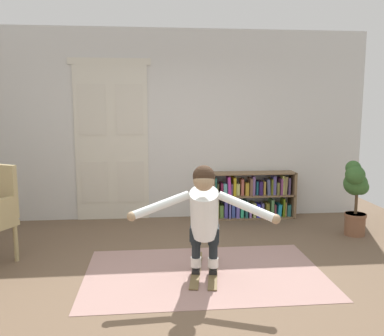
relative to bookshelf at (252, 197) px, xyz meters
name	(u,v)px	position (x,y,z in m)	size (l,w,h in m)	color
ground_plane	(191,286)	(-1.18, -2.39, -0.34)	(7.20, 7.20, 0.00)	brown
back_wall	(175,125)	(-1.18, 0.21, 1.11)	(6.00, 0.10, 2.90)	silver
double_door	(112,140)	(-2.16, 0.15, 0.89)	(1.22, 0.05, 2.45)	beige
rug	(205,273)	(-1.02, -2.10, -0.33)	(2.49, 1.55, 0.01)	gray
bookshelf	(252,197)	(0.00, 0.00, 0.00)	(1.32, 0.30, 0.72)	brown
potted_plant	(356,192)	(1.18, -0.99, 0.26)	(0.37, 0.38, 1.02)	brown
skis_pair	(205,270)	(-1.01, -2.07, -0.32)	(0.41, 0.90, 0.07)	brown
person_skier	(204,213)	(-1.04, -2.27, 0.36)	(1.40, 0.76, 1.12)	white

